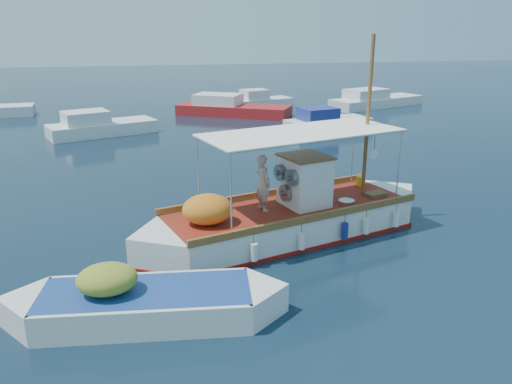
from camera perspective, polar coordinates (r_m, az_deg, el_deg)
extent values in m
plane|color=black|center=(16.62, 4.03, -5.00)|extent=(160.00, 160.00, 0.00)
cube|color=white|center=(16.53, 3.89, -3.71)|extent=(8.53, 4.91, 1.19)
cube|color=white|center=(14.92, -9.47, -6.46)|extent=(2.59, 2.59, 1.19)
cube|color=white|center=(18.89, 14.33, -1.40)|extent=(2.59, 2.59, 1.19)
cube|color=maroon|center=(16.67, 3.86, -4.84)|extent=(8.66, 5.03, 0.19)
cube|color=maroon|center=(16.33, 3.93, -1.85)|extent=(8.47, 4.71, 0.06)
cube|color=brown|center=(17.38, 1.54, -0.09)|extent=(7.89, 2.46, 0.22)
cube|color=brown|center=(15.23, 6.68, -2.93)|extent=(7.89, 2.46, 0.22)
cube|color=white|center=(16.34, 5.59, 1.21)|extent=(1.64, 1.72, 1.62)
cube|color=brown|center=(16.12, 5.68, 4.07)|extent=(1.78, 1.85, 0.06)
cylinder|color=slate|center=(15.60, 4.20, 1.66)|extent=(0.38, 0.59, 0.54)
cylinder|color=slate|center=(16.16, 2.88, 2.28)|extent=(0.38, 0.59, 0.54)
cylinder|color=slate|center=(16.06, 3.48, -0.06)|extent=(0.38, 0.59, 0.54)
cylinder|color=brown|center=(17.40, 12.66, 8.30)|extent=(0.16, 0.16, 5.40)
cylinder|color=brown|center=(16.93, 10.33, 6.69)|extent=(1.89, 0.64, 0.09)
cylinder|color=silver|center=(15.77, -6.63, 2.07)|extent=(0.06, 0.06, 2.43)
cylinder|color=silver|center=(13.69, -2.87, -0.36)|extent=(0.06, 0.06, 2.43)
cylinder|color=silver|center=(18.85, 11.00, 4.55)|extent=(0.06, 0.06, 2.43)
cylinder|color=silver|center=(17.15, 16.00, 2.80)|extent=(0.06, 0.06, 2.43)
cube|color=white|center=(15.85, 5.29, 6.80)|extent=(6.85, 4.31, 0.04)
ellipsoid|color=orange|center=(14.89, -5.56, -1.98)|extent=(1.82, 1.67, 0.91)
cube|color=yellow|center=(17.46, 6.80, 0.24)|extent=(0.31, 0.26, 0.43)
cylinder|color=yellow|center=(18.87, 11.89, 1.25)|extent=(0.40, 0.40, 0.37)
cube|color=brown|center=(17.86, 13.51, -0.25)|extent=(0.81, 0.67, 0.13)
cylinder|color=#B2B2B2|center=(16.86, 10.30, -1.13)|extent=(0.67, 0.67, 0.13)
cylinder|color=white|center=(16.33, 13.30, 4.24)|extent=(0.32, 0.12, 0.32)
cylinder|color=white|center=(14.29, -0.23, -6.87)|extent=(0.27, 0.27, 0.52)
cylinder|color=navy|center=(15.95, 10.10, -4.40)|extent=(0.27, 0.27, 0.52)
cylinder|color=white|center=(17.31, 15.73, -2.97)|extent=(0.27, 0.27, 0.52)
imported|color=#A89A8B|center=(15.74, 0.80, 1.05)|extent=(0.62, 0.77, 1.82)
cube|color=white|center=(12.33, -12.35, -12.89)|extent=(5.04, 2.42, 0.95)
cube|color=white|center=(12.87, -23.42, -12.68)|extent=(1.89, 1.89, 0.95)
cube|color=white|center=(12.26, -0.74, -12.61)|extent=(1.89, 1.89, 0.95)
cube|color=navy|center=(12.11, -12.50, -11.05)|extent=(5.01, 2.21, 0.05)
ellipsoid|color=olive|center=(12.07, -16.66, -9.51)|extent=(1.51, 1.29, 0.70)
cube|color=silver|center=(33.66, -17.10, 6.79)|extent=(7.03, 4.62, 1.00)
cube|color=silver|center=(33.25, -18.89, 8.06)|extent=(3.20, 2.86, 0.80)
cube|color=#A91C1D|center=(39.54, -2.55, 9.19)|extent=(9.02, 6.60, 1.00)
cube|color=silver|center=(39.85, -4.39, 10.53)|extent=(4.20, 3.75, 0.80)
cube|color=silver|center=(33.76, 8.25, 7.44)|extent=(6.05, 3.51, 1.00)
cube|color=navy|center=(33.14, 7.08, 8.86)|extent=(2.66, 2.37, 0.80)
cube|color=silver|center=(45.13, 13.60, 9.84)|extent=(9.20, 5.65, 1.00)
cube|color=silver|center=(44.06, 12.47, 10.91)|extent=(4.11, 3.35, 0.80)
cube|color=silver|center=(43.18, 0.74, 9.98)|extent=(5.56, 3.48, 1.00)
cube|color=silver|center=(42.68, -0.17, 11.10)|extent=(2.50, 2.25, 0.80)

